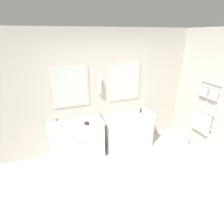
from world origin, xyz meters
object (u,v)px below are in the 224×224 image
amenity_bowl (87,123)px  flower_vase (141,109)px  vanity_left (77,141)px  vanity_right (128,131)px  waste_bin (185,141)px  toiletry_bottle (57,124)px

amenity_bowl → flower_vase: flower_vase is taller
vanity_left → vanity_right: (1.18, 0.00, 0.00)m
vanity_right → vanity_left: bearing=180.0°
flower_vase → waste_bin: size_ratio=1.11×
amenity_bowl → vanity_right: bearing=6.4°
vanity_left → waste_bin: (2.49, -0.43, -0.32)m
vanity_right → waste_bin: size_ratio=5.53×
vanity_right → flower_vase: bearing=5.8°
toiletry_bottle → waste_bin: (2.84, -0.38, -0.81)m
toiletry_bottle → amenity_bowl: bearing=-6.1°
flower_vase → toiletry_bottle: bearing=-177.4°
toiletry_bottle → waste_bin: bearing=-7.5°
toiletry_bottle → waste_bin: 2.98m
amenity_bowl → waste_bin: bearing=-7.9°
vanity_right → waste_bin: bearing=-18.0°
toiletry_bottle → flower_vase: bearing=2.6°
vanity_right → toiletry_bottle: 1.61m
amenity_bowl → waste_bin: 2.44m
vanity_left → waste_bin: 2.55m
amenity_bowl → flower_vase: size_ratio=0.49×
vanity_right → amenity_bowl: 1.08m
flower_vase → vanity_right: bearing=-174.2°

